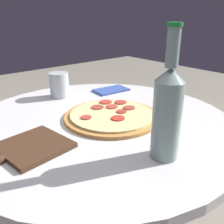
{
  "coord_description": "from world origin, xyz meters",
  "views": [
    {
      "loc": [
        -0.43,
        -0.56,
        1.04
      ],
      "look_at": [
        0.04,
        -0.01,
        0.75
      ],
      "focal_mm": 40.0,
      "sensor_mm": 36.0,
      "label": 1
    }
  ],
  "objects_px": {
    "beer_bottle": "(167,110)",
    "pizza_paddle": "(24,150)",
    "pizza": "(112,115)",
    "drinking_glass": "(59,85)"
  },
  "relations": [
    {
      "from": "pizza_paddle",
      "to": "drinking_glass",
      "type": "bearing_deg",
      "value": -138.97
    },
    {
      "from": "pizza",
      "to": "drinking_glass",
      "type": "height_order",
      "value": "drinking_glass"
    },
    {
      "from": "pizza",
      "to": "pizza_paddle",
      "type": "height_order",
      "value": "pizza"
    },
    {
      "from": "pizza",
      "to": "pizza_paddle",
      "type": "xyz_separation_m",
      "value": [
        -0.3,
        -0.02,
        -0.0
      ]
    },
    {
      "from": "pizza",
      "to": "beer_bottle",
      "type": "relative_size",
      "value": 1.02
    },
    {
      "from": "beer_bottle",
      "to": "pizza_paddle",
      "type": "relative_size",
      "value": 0.99
    },
    {
      "from": "pizza",
      "to": "beer_bottle",
      "type": "height_order",
      "value": "beer_bottle"
    },
    {
      "from": "pizza",
      "to": "pizza_paddle",
      "type": "bearing_deg",
      "value": -175.76
    },
    {
      "from": "pizza",
      "to": "pizza_paddle",
      "type": "relative_size",
      "value": 1.01
    },
    {
      "from": "pizza",
      "to": "drinking_glass",
      "type": "bearing_deg",
      "value": 93.59
    }
  ]
}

